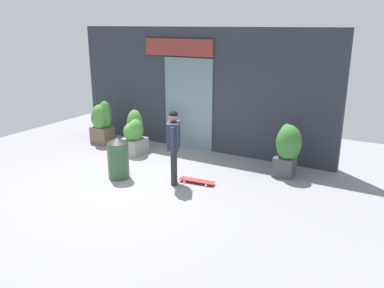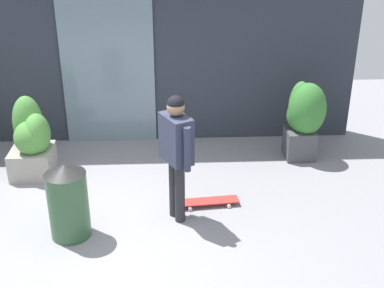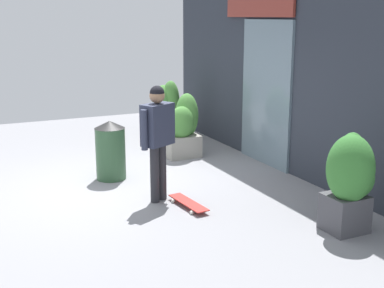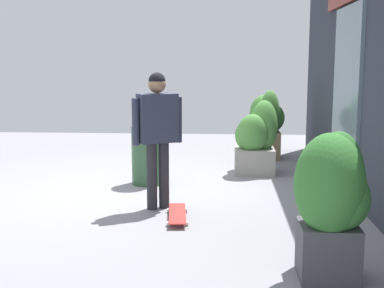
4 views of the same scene
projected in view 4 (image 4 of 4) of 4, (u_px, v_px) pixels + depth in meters
name	position (u px, v px, depth m)	size (l,w,h in m)	color
ground_plane	(145.00, 192.00, 7.43)	(12.00, 12.00, 0.00)	gray
building_facade	(362.00, 72.00, 6.98)	(7.83, 0.31, 3.41)	#2D333D
skateboarder	(157.00, 126.00, 6.42)	(0.44, 0.59, 1.70)	#28282D
skateboard	(177.00, 214.00, 6.13)	(0.85, 0.30, 0.08)	red
planter_box_left	(333.00, 197.00, 4.34)	(0.59, 0.64, 1.27)	#47474C
planter_box_right	(267.00, 122.00, 9.89)	(0.67, 0.68, 1.31)	brown
planter_box_mid	(256.00, 140.00, 8.51)	(0.63, 0.70, 1.21)	gray
trash_bin	(148.00, 151.00, 7.84)	(0.50, 0.50, 0.99)	#335938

